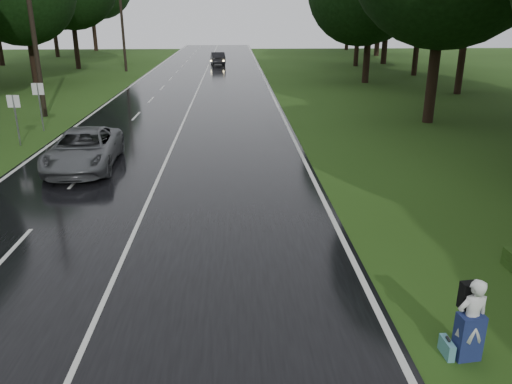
% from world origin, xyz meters
% --- Properties ---
extents(ground, '(160.00, 160.00, 0.00)m').
position_xyz_m(ground, '(0.00, 0.00, 0.00)').
color(ground, '#284A15').
rests_on(ground, ground).
extents(road, '(12.00, 140.00, 0.04)m').
position_xyz_m(road, '(0.00, 20.00, 0.02)').
color(road, black).
rests_on(road, ground).
extents(lane_center, '(0.12, 140.00, 0.01)m').
position_xyz_m(lane_center, '(0.00, 20.00, 0.04)').
color(lane_center, silver).
rests_on(lane_center, road).
extents(grey_car, '(2.80, 5.52, 1.49)m').
position_xyz_m(grey_car, '(-3.11, 9.42, 0.79)').
color(grey_car, '#54575A').
rests_on(grey_car, road).
extents(far_car, '(1.95, 4.51, 1.44)m').
position_xyz_m(far_car, '(1.07, 51.73, 0.76)').
color(far_car, black).
rests_on(far_car, road).
extents(hitchhiker, '(0.63, 0.58, 1.60)m').
position_xyz_m(hitchhiker, '(7.00, -2.81, 0.74)').
color(hitchhiker, silver).
rests_on(hitchhiker, ground).
extents(suitcase, '(0.15, 0.45, 0.32)m').
position_xyz_m(suitcase, '(6.67, -2.75, 0.16)').
color(suitcase, teal).
rests_on(suitcase, ground).
extents(utility_pole_mid, '(1.80, 0.28, 10.49)m').
position_xyz_m(utility_pole_mid, '(-8.50, 20.37, 0.00)').
color(utility_pole_mid, black).
rests_on(utility_pole_mid, ground).
extents(utility_pole_far, '(1.80, 0.28, 9.75)m').
position_xyz_m(utility_pole_far, '(-8.50, 45.00, 0.00)').
color(utility_pole_far, black).
rests_on(utility_pole_far, ground).
extents(road_sign_a, '(0.57, 0.10, 2.36)m').
position_xyz_m(road_sign_a, '(-7.20, 13.25, 0.00)').
color(road_sign_a, white).
rests_on(road_sign_a, ground).
extents(road_sign_b, '(0.60, 0.10, 2.49)m').
position_xyz_m(road_sign_b, '(-7.20, 16.36, 0.00)').
color(road_sign_b, white).
rests_on(road_sign_b, ground).
extents(tree_left_e, '(8.41, 8.41, 13.13)m').
position_xyz_m(tree_left_e, '(-14.41, 35.27, 0.00)').
color(tree_left_e, black).
rests_on(tree_left_e, ground).
extents(tree_left_f, '(10.10, 10.10, 15.78)m').
position_xyz_m(tree_left_f, '(-14.34, 47.96, 0.00)').
color(tree_left_f, black).
rests_on(tree_left_f, ground).
extents(tree_right_d, '(10.12, 10.12, 15.81)m').
position_xyz_m(tree_right_d, '(13.92, 17.63, 0.00)').
color(tree_right_d, black).
rests_on(tree_right_d, ground).
extents(tree_right_e, '(8.22, 8.22, 12.85)m').
position_xyz_m(tree_right_e, '(14.64, 34.80, 0.00)').
color(tree_right_e, black).
rests_on(tree_right_e, ground).
extents(tree_right_f, '(9.27, 9.27, 14.49)m').
position_xyz_m(tree_right_f, '(17.23, 49.52, 0.00)').
color(tree_right_f, black).
rests_on(tree_right_f, ground).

